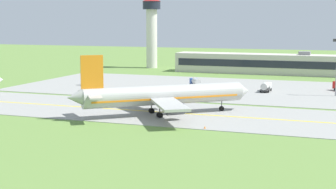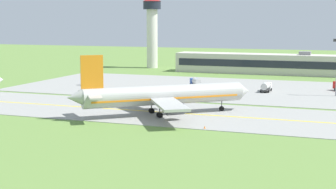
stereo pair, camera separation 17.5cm
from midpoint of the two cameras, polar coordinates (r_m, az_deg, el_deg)
The scene contains 12 objects.
ground_plane at distance 108.16m, azimuth 1.06°, elevation -2.11°, with size 500.00×500.00×0.00m, color olive.
taxiway_strip at distance 108.15m, azimuth 1.06°, elevation -2.09°, with size 240.00×28.00×0.10m, color gray.
apron_pad at distance 146.01m, azimuth 10.18°, elevation 0.47°, with size 140.00×52.00×0.10m, color gray.
taxiway_centreline at distance 108.14m, azimuth 1.06°, elevation -2.06°, with size 220.00×0.60×0.01m, color yellow.
airplane_lead at distance 105.67m, azimuth -0.57°, elevation -0.09°, with size 32.82×29.56×12.70m.
service_truck_baggage at distance 156.13m, azimuth -8.35°, elevation 1.56°, with size 6.32×4.26×2.65m.
service_truck_fuel at distance 142.75m, azimuth 10.82°, elevation 0.88°, with size 2.49×6.06×2.65m.
service_truck_pushback at distance 150.67m, azimuth 3.11°, elevation 1.39°, with size 4.97×6.16×2.65m.
terminal_building at distance 191.90m, azimuth 10.90°, elevation 3.34°, with size 67.09×10.18×8.39m.
control_tower at distance 211.30m, azimuth -1.75°, elevation 7.62°, with size 7.60×7.60×28.76m.
traffic_cone_near_edge at distance 93.04m, azimuth 4.13°, elevation -3.64°, with size 0.44×0.44×0.60m, color orange.
traffic_cone_mid_edge at distance 124.76m, azimuth -2.28°, elevation -0.60°, with size 0.44×0.44×0.60m, color orange.
Camera 2 is at (34.71, -100.59, 19.36)m, focal length 55.17 mm.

